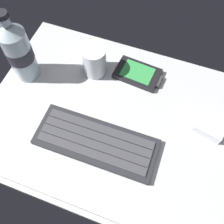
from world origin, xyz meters
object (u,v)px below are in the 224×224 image
juice_cup (94,62)px  water_bottle (19,51)px  keyboard (96,142)px  handheld_device (138,74)px  charger_block (210,127)px

juice_cup → water_bottle: size_ratio=0.41×
keyboard → juice_cup: bearing=112.7°
handheld_device → water_bottle: 31.38cm
handheld_device → charger_block: (21.42, -9.30, 0.47)cm
handheld_device → charger_block: charger_block is taller
keyboard → handheld_device: bearing=81.7°
water_bottle → charger_block: (50.06, 0.47, -7.81)cm
handheld_device → water_bottle: size_ratio=0.64×
keyboard → handheld_device: keyboard is taller
handheld_device → water_bottle: water_bottle is taller
keyboard → charger_block: bearing=28.2°
keyboard → charger_block: charger_block is taller
handheld_device → water_bottle: bearing=-161.2°
keyboard → juice_cup: size_ratio=3.42×
keyboard → charger_block: (24.68, 13.22, 0.39)cm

